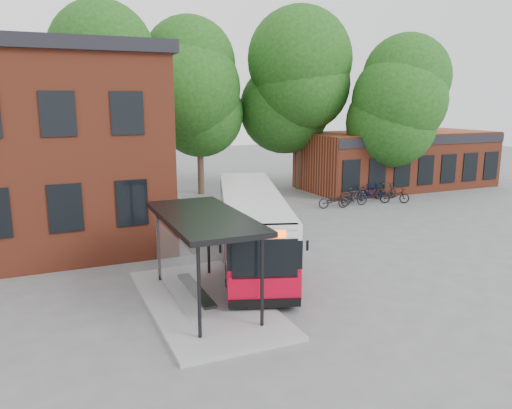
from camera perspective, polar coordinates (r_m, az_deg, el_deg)
name	(u,v)px	position (r m, az deg, el deg)	size (l,w,h in m)	color
ground	(314,274)	(18.65, 6.62, -7.89)	(100.00, 100.00, 0.00)	#5C5C5E
shop_row	(397,159)	(37.93, 15.81, 4.98)	(14.00, 6.20, 4.00)	brown
bus_shelter	(204,260)	(15.58, -5.91, -6.28)	(3.60, 7.00, 2.90)	black
bike_rail	(363,200)	(31.62, 12.13, 0.52)	(5.20, 0.10, 0.38)	black
tree_0	(90,113)	(31.28, -18.46, 9.87)	(7.92, 7.92, 11.00)	#164111
tree_1	(199,116)	(33.64, -6.48, 9.99)	(7.92, 7.92, 10.40)	#164111
tree_2	(300,111)	(35.43, 5.07, 10.60)	(7.92, 7.92, 11.00)	#164111
tree_3	(395,125)	(34.91, 15.57, 8.78)	(7.04, 7.04, 9.28)	#164111
city_bus	(251,226)	(19.86, -0.57, -2.45)	(2.29, 10.77, 2.74)	#BD041F
bicycle_0	(334,200)	(29.68, 8.85, 0.48)	(0.64, 1.83, 0.96)	black
bicycle_1	(354,197)	(30.57, 11.15, 0.86)	(0.52, 1.83, 1.10)	black
bicycle_2	(356,195)	(31.67, 11.31, 1.11)	(0.64, 1.84, 0.96)	#2A2A2F
bicycle_4	(355,194)	(32.32, 11.28, 1.24)	(0.57, 1.64, 0.86)	black
bicycle_5	(371,192)	(32.78, 13.00, 1.42)	(0.46, 1.64, 0.99)	#050B3C
bicycle_6	(395,196)	(31.93, 15.57, 0.98)	(0.63, 1.81, 0.95)	black
bicycle_7	(386,191)	(33.22, 14.63, 1.54)	(0.49, 1.75, 1.05)	black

